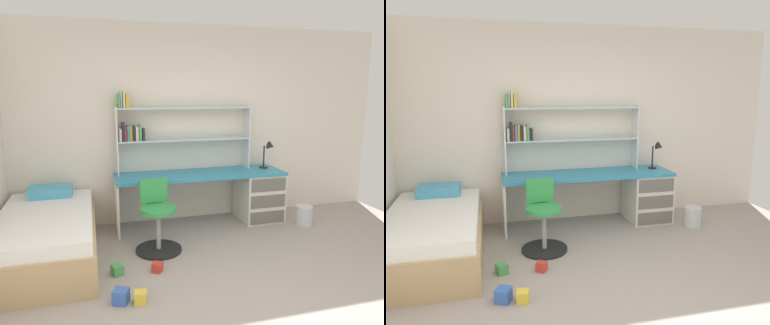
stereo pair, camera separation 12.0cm
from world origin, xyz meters
TOP-DOWN VIEW (x-y plane):
  - ground_plane at (0.00, 0.00)m, footprint 5.70×5.99m
  - room_shell at (-1.22, 1.23)m, footprint 5.70×5.99m
  - desk at (0.67, 2.17)m, footprint 2.25×0.61m
  - bookshelf_hutch at (-0.35, 2.36)m, footprint 1.81×0.22m
  - desk_lamp at (1.07, 2.20)m, footprint 0.20×0.17m
  - swivel_chair at (-0.65, 1.50)m, footprint 0.52×0.52m
  - bed_platform at (-1.83, 1.57)m, footprint 1.01×1.84m
  - waste_bin at (1.39, 1.76)m, footprint 0.23×0.23m
  - toy_block_blue_0 at (-1.15, 0.53)m, footprint 0.16×0.16m
  - toy_block_yellow_1 at (-0.98, 0.48)m, footprint 0.12×0.12m
  - toy_block_green_2 at (-1.14, 1.03)m, footprint 0.13×0.13m
  - toy_block_red_3 at (-0.75, 0.99)m, footprint 0.13×0.13m

SIDE VIEW (x-z plane):
  - ground_plane at x=0.00m, z-range -0.02..0.00m
  - toy_block_red_3 at x=-0.75m, z-range 0.00..0.09m
  - toy_block_green_2 at x=-1.14m, z-range 0.00..0.10m
  - toy_block_yellow_1 at x=-0.98m, z-range 0.00..0.10m
  - toy_block_blue_0 at x=-1.15m, z-range 0.00..0.12m
  - waste_bin at x=1.39m, z-range 0.00..0.26m
  - bed_platform at x=-1.83m, z-range -0.06..0.58m
  - swivel_chair at x=-0.65m, z-range -0.08..0.72m
  - desk at x=0.67m, z-range 0.05..0.76m
  - desk_lamp at x=1.07m, z-range 0.77..1.16m
  - bookshelf_hutch at x=-0.35m, z-range 0.78..1.85m
  - room_shell at x=-1.22m, z-range 0.00..2.65m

